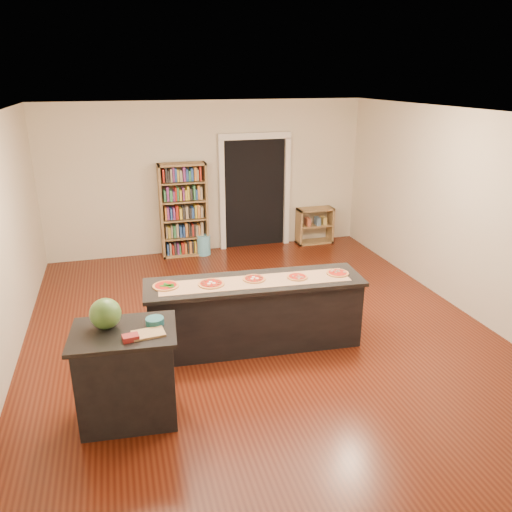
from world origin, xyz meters
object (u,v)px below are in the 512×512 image
object	(u,v)px
side_counter	(128,375)
watermelon	(105,314)
low_shelf	(315,226)
bookshelf	(184,210)
kitchen_island	(255,313)
waste_bin	(204,245)

from	to	relation	value
side_counter	watermelon	distance (m)	0.65
low_shelf	watermelon	xyz separation A→B (m)	(-3.98, -4.53, 0.75)
low_shelf	side_counter	bearing A→B (deg)	-129.65
bookshelf	watermelon	xyz separation A→B (m)	(-1.37, -4.53, 0.25)
kitchen_island	low_shelf	xyz separation A→B (m)	(2.27, 3.60, -0.08)
bookshelf	low_shelf	world-z (taller)	bookshelf
kitchen_island	side_counter	distance (m)	1.88
bookshelf	waste_bin	world-z (taller)	bookshelf
low_shelf	watermelon	distance (m)	6.08
waste_bin	watermelon	distance (m)	4.84
side_counter	watermelon	size ratio (longest dim) A/B	3.32
kitchen_island	waste_bin	size ratio (longest dim) A/B	7.03
side_counter	watermelon	world-z (taller)	watermelon
kitchen_island	low_shelf	world-z (taller)	kitchen_island
kitchen_island	side_counter	bearing A→B (deg)	-142.64
watermelon	waste_bin	bearing A→B (deg)	69.09
bookshelf	low_shelf	xyz separation A→B (m)	(2.62, -0.00, -0.51)
side_counter	low_shelf	world-z (taller)	side_counter
kitchen_island	waste_bin	bearing A→B (deg)	94.30
bookshelf	kitchen_island	bearing A→B (deg)	-84.47
kitchen_island	bookshelf	size ratio (longest dim) A/B	1.53
kitchen_island	watermelon	world-z (taller)	watermelon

